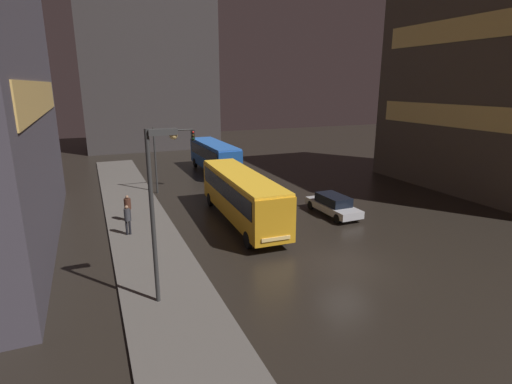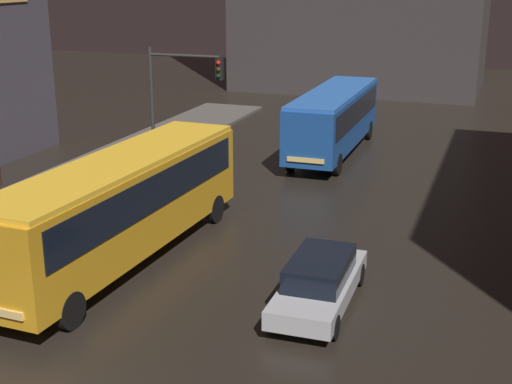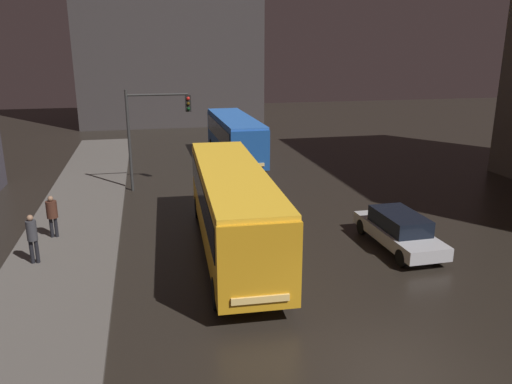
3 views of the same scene
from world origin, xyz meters
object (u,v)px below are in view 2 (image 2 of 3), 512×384
object	(u,v)px
bus_near	(122,199)
car_taxi	(320,281)
bus_far	(334,115)
traffic_light_main	(178,89)

from	to	relation	value
bus_near	car_taxi	bearing A→B (deg)	173.55
bus_near	bus_far	world-z (taller)	bus_near
bus_far	car_taxi	bearing A→B (deg)	102.03
bus_far	car_taxi	world-z (taller)	bus_far
bus_near	bus_far	distance (m)	15.80
car_taxi	traffic_light_main	world-z (taller)	traffic_light_main
car_taxi	bus_near	bearing A→B (deg)	-9.72
traffic_light_main	bus_far	bearing A→B (deg)	46.31
bus_near	traffic_light_main	world-z (taller)	traffic_light_main
bus_far	traffic_light_main	distance (m)	8.30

